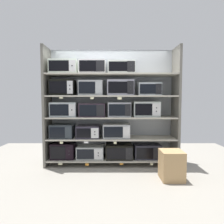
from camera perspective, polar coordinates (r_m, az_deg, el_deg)
ground at (r=3.40m, az=-0.05°, el=-21.05°), size 6.72×6.00×0.02m
back_panel at (r=4.36m, az=0.01°, el=1.76°), size 2.92×0.04×2.53m
upright_left at (r=4.32m, az=-18.75°, el=1.55°), size 0.05×0.51×2.53m
upright_right at (r=4.31m, az=18.78°, el=1.54°), size 0.05×0.51×2.53m
shelf_0 at (r=4.28m, az=0.00°, el=-13.78°), size 2.72×0.51×0.03m
microwave_0 at (r=4.36m, az=-14.20°, el=-11.10°), size 0.50×0.38×0.33m
microwave_1 at (r=4.26m, az=-6.34°, el=-11.81°), size 0.58×0.37×0.27m
microwave_2 at (r=4.23m, az=2.26°, el=-11.62°), size 0.57×0.43×0.30m
microwave_3 at (r=4.30m, az=10.68°, el=-11.47°), size 0.56×0.37×0.30m
price_tag_0 at (r=4.18m, az=-15.10°, el=-14.86°), size 0.08×0.00×0.03m
price_tag_1 at (r=4.08m, az=-7.37°, el=-15.36°), size 0.07×0.00×0.05m
price_tag_2 at (r=4.05m, az=3.04°, el=-15.34°), size 0.07×0.00×0.03m
price_tag_3 at (r=4.13m, az=11.96°, el=-15.10°), size 0.06×0.00×0.04m
shelf_1 at (r=4.17m, az=0.00°, el=-7.82°), size 2.72×0.51×0.03m
microwave_4 at (r=4.27m, az=-14.42°, el=-5.49°), size 0.48×0.42×0.29m
microwave_5 at (r=4.17m, az=-6.93°, el=-5.80°), size 0.49×0.44×0.26m
microwave_6 at (r=4.14m, az=1.46°, el=-5.63°), size 0.57×0.37×0.29m
price_tag_4 at (r=4.06m, az=-14.81°, el=-8.87°), size 0.06×0.00×0.04m
price_tag_5 at (r=3.96m, az=-7.62°, el=-9.03°), size 0.09×0.00×0.03m
price_tag_6 at (r=3.92m, az=1.08°, el=-9.21°), size 0.06×0.00×0.05m
shelf_2 at (r=4.10m, az=0.00°, el=-1.60°), size 2.72×0.51×0.03m
microwave_7 at (r=4.21m, az=-14.02°, el=0.73°), size 0.55×0.35×0.31m
microwave_8 at (r=4.11m, az=-5.72°, el=0.60°), size 0.54×0.40×0.29m
microwave_9 at (r=4.09m, az=2.31°, el=0.75°), size 0.48×0.39×0.31m
microwave_10 at (r=4.15m, az=10.34°, el=0.84°), size 0.56×0.35×0.32m
shelf_3 at (r=4.09m, az=0.00°, el=4.74°), size 2.72×0.51×0.03m
microwave_11 at (r=4.22m, az=-14.40°, el=7.06°), size 0.51×0.34×0.33m
microwave_12 at (r=4.11m, az=-6.16°, el=7.12°), size 0.51×0.39×0.32m
microwave_13 at (r=4.09m, az=2.67°, el=7.24°), size 0.56×0.38×0.33m
microwave_14 at (r=4.16m, az=11.17°, el=6.69°), size 0.48×0.37×0.27m
price_tag_7 at (r=3.96m, az=-14.88°, el=4.14°), size 0.07×0.00×0.03m
price_tag_8 at (r=3.85m, az=-5.85°, el=4.17°), size 0.07×0.00×0.04m
price_tag_9 at (r=3.83m, az=2.44°, el=4.14°), size 0.09×0.00×0.05m
shelf_4 at (r=4.12m, az=0.00°, el=11.06°), size 2.72×0.51×0.03m
microwave_15 at (r=4.26m, az=-14.08°, el=12.91°), size 0.57×0.37×0.30m
microwave_16 at (r=4.16m, az=-5.67°, el=13.12°), size 0.54×0.43×0.28m
microwave_17 at (r=4.14m, az=2.92°, el=13.11°), size 0.56×0.38×0.27m
shipping_carton at (r=3.64m, az=17.57°, el=-14.95°), size 0.39×0.39×0.51m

